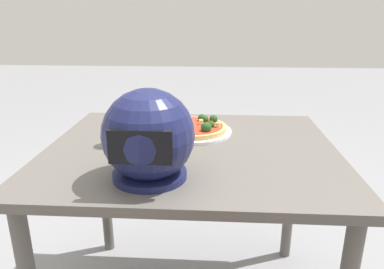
{
  "coord_description": "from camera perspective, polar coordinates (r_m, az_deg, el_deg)",
  "views": [
    {
      "loc": [
        -0.08,
        1.22,
        1.19
      ],
      "look_at": [
        0.0,
        -0.08,
        0.74
      ],
      "focal_mm": 33.92,
      "sensor_mm": 36.0,
      "label": 1
    }
  ],
  "objects": [
    {
      "name": "dining_table",
      "position": [
        1.34,
        -0.13,
        -5.52
      ],
      "size": [
        1.04,
        0.87,
        0.72
      ],
      "color": "#5B5651",
      "rests_on": "ground"
    },
    {
      "name": "pizza",
      "position": [
        1.45,
        0.43,
        1.23
      ],
      "size": [
        0.26,
        0.26,
        0.05
      ],
      "color": "tan",
      "rests_on": "pizza_plate"
    },
    {
      "name": "drinking_glass",
      "position": [
        1.34,
        -11.03,
        1.12
      ],
      "size": [
        0.07,
        0.07,
        0.13
      ],
      "primitive_type": "cylinder",
      "color": "silver",
      "rests_on": "dining_table"
    },
    {
      "name": "pizza_plate",
      "position": [
        1.46,
        0.12,
        0.51
      ],
      "size": [
        0.3,
        0.3,
        0.01
      ],
      "primitive_type": "cylinder",
      "color": "white",
      "rests_on": "dining_table"
    },
    {
      "name": "motorcycle_helmet",
      "position": [
        1.03,
        -6.89,
        -0.38
      ],
      "size": [
        0.26,
        0.26,
        0.26
      ],
      "color": "#191E4C",
      "rests_on": "dining_table"
    }
  ]
}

